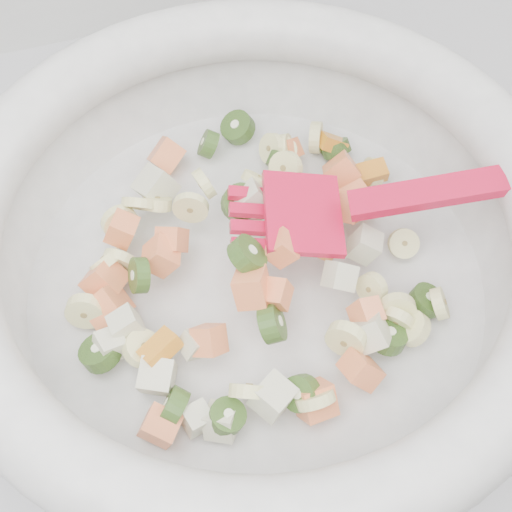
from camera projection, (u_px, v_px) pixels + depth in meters
name	position (u px, v px, depth m)	size (l,w,h in m)	color
counter	(358.00, 398.00, 0.97)	(2.00, 0.60, 0.90)	#A7A6AC
mixing_bowl	(256.00, 244.00, 0.49)	(0.49, 0.43, 0.12)	silver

